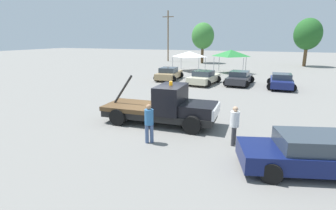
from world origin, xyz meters
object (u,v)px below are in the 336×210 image
Objects in this scene: person_near_truck at (235,123)px; utility_pole at (168,35)px; person_at_hood at (149,121)px; tree_left at (203,36)px; foreground_car at (317,154)px; canopy_tent_white at (190,54)px; canopy_tent_green at (231,53)px; parked_car_tan at (169,74)px; tow_truck at (166,107)px; parked_car_navy at (281,81)px; parked_car_charcoal at (239,78)px; tree_center at (308,34)px; parked_car_cream at (204,78)px.

person_near_truck is 0.18× the size of utility_pole.
tree_left reaches higher than person_at_hood.
canopy_tent_white is at bearing 99.66° from foreground_car.
utility_pole reaches higher than canopy_tent_green.
person_near_truck reaches higher than parked_car_tan.
tow_truck is 3.52× the size of person_at_hood.
parked_car_navy is at bearing 63.36° from tow_truck.
parked_car_charcoal is at bearing -96.49° from parked_car_tan.
tree_center is at bearing 38.14° from canopy_tent_white.
person_at_hood is 38.47m from tree_center.
person_near_truck is at bearing -81.25° from canopy_tent_green.
parked_car_navy is 1.19× the size of canopy_tent_white.
parked_car_cream is at bearing -116.48° from tree_center.
parked_car_charcoal is 3.74m from parked_car_navy.
person_at_hood is 0.24× the size of tree_center.
person_at_hood is at bearing -165.49° from parked_car_tan.
parked_car_tan is 1.23× the size of canopy_tent_white.
parked_car_charcoal is 1.04× the size of parked_car_navy.
canopy_tent_green is at bearing -44.10° from utility_pole.
person_at_hood is 0.25× the size of tree_left.
person_near_truck is at bearing -64.80° from utility_pole.
canopy_tent_white reaches higher than tow_truck.
tow_truck reaches higher than parked_car_charcoal.
person_near_truck is 0.47× the size of canopy_tent_green.
person_at_hood is 16.69m from parked_car_navy.
person_at_hood is 0.19× the size of utility_pole.
tree_left reaches higher than parked_car_tan.
foreground_car and parked_car_navy have the same top height.
utility_pole is (-6.97, 1.12, 0.22)m from tree_left.
parked_car_cream is at bearing -65.62° from person_near_truck.
canopy_tent_green is at bearing -75.43° from person_near_truck.
tree_left is 7.07m from utility_pole.
tree_center reaches higher than tree_left.
parked_car_cream is (-1.33, 15.26, -0.35)m from person_at_hood.
foreground_car is at bearing -75.30° from canopy_tent_green.
parked_car_tan is at bearing -54.26° from person_near_truck.
person_at_hood is 0.38× the size of parked_car_tan.
tow_truck is 1.65× the size of canopy_tent_white.
foreground_car is 6.35m from person_at_hood.
tree_left is 0.75× the size of utility_pole.
tow_truck is 37.99m from utility_pole.
canopy_tent_white reaches higher than parked_car_tan.
utility_pole is at bearing 17.71° from parked_car_tan.
canopy_tent_white reaches higher than person_near_truck.
foreground_car is at bearing -178.13° from parked_car_navy.
parked_car_charcoal is at bearing 78.43° from tow_truck.
tree_left is at bearing 98.64° from tow_truck.
person_near_truck is 17.88m from parked_car_tan.
parked_car_cream is at bearing -29.32° from person_at_hood.
tree_center is at bearing -40.05° from parked_car_tan.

